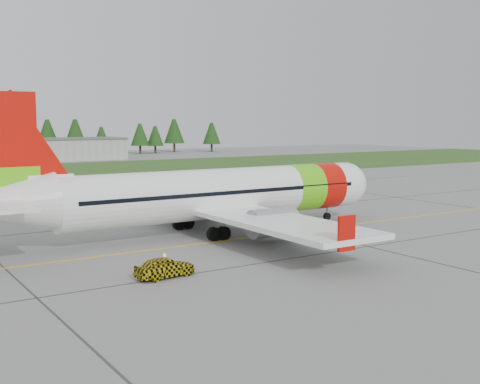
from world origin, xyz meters
TOP-DOWN VIEW (x-y plane):
  - ground at (0.00, 0.00)m, footprint 320.00×320.00m
  - aircraft at (2.78, 11.42)m, footprint 38.52×35.29m
  - follow_me_car at (-7.20, 0.21)m, footprint 1.46×1.67m
  - grass_strip at (0.00, 82.00)m, footprint 320.00×50.00m
  - taxi_guideline at (0.00, 8.00)m, footprint 120.00×0.25m
  - hangar_east at (25.00, 118.00)m, footprint 24.00×12.00m

SIDE VIEW (x-z plane):
  - ground at x=0.00m, z-range 0.00..0.00m
  - taxi_guideline at x=0.00m, z-range 0.00..0.02m
  - grass_strip at x=0.00m, z-range 0.00..0.03m
  - follow_me_car at x=-7.20m, z-range 0.00..3.84m
  - hangar_east at x=25.00m, z-range 0.00..5.20m
  - aircraft at x=2.78m, z-range -2.47..9.21m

